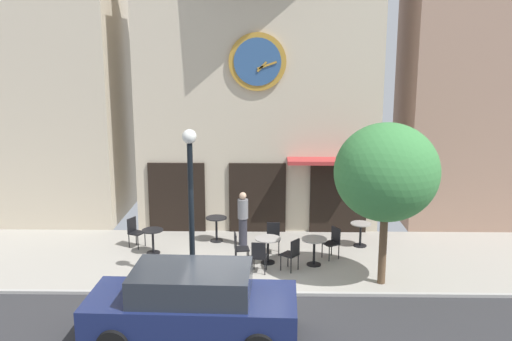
% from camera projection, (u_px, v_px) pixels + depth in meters
% --- Properties ---
extents(ground_plane, '(28.05, 11.80, 0.13)m').
position_uv_depth(ground_plane, '(234.00, 313.00, 12.95)').
color(ground_plane, '#9E998E').
extents(clock_building, '(7.92, 4.20, 10.83)m').
position_uv_depth(clock_building, '(258.00, 58.00, 18.86)').
color(clock_building, beige).
rests_on(clock_building, ground_plane).
extents(neighbor_building_left, '(5.90, 4.46, 14.64)m').
position_uv_depth(neighbor_building_left, '(34.00, 7.00, 19.44)').
color(neighbor_building_left, beige).
rests_on(neighbor_building_left, ground_plane).
extents(neighbor_building_right, '(6.35, 3.08, 11.36)m').
position_uv_depth(neighbor_building_right, '(502.00, 56.00, 18.83)').
color(neighbor_building_right, '#9E7A66').
rests_on(neighbor_building_right, ground_plane).
extents(street_lamp, '(0.36, 0.36, 4.01)m').
position_uv_depth(street_lamp, '(191.00, 207.00, 14.15)').
color(street_lamp, black).
rests_on(street_lamp, ground_plane).
extents(street_tree, '(2.61, 2.35, 4.17)m').
position_uv_depth(street_tree, '(387.00, 173.00, 13.94)').
color(street_tree, brown).
rests_on(street_tree, ground_plane).
extents(cafe_table_near_curb, '(0.63, 0.63, 0.73)m').
position_uv_depth(cafe_table_near_curb, '(153.00, 238.00, 16.57)').
color(cafe_table_near_curb, black).
rests_on(cafe_table_near_curb, ground_plane).
extents(cafe_table_center_right, '(0.66, 0.66, 0.77)m').
position_uv_depth(cafe_table_center_right, '(216.00, 225.00, 17.60)').
color(cafe_table_center_right, black).
rests_on(cafe_table_center_right, ground_plane).
extents(cafe_table_rightmost, '(0.73, 0.73, 0.73)m').
position_uv_depth(cafe_table_rightmost, '(268.00, 245.00, 15.81)').
color(cafe_table_rightmost, black).
rests_on(cafe_table_rightmost, ground_plane).
extents(cafe_table_near_door, '(0.70, 0.70, 0.77)m').
position_uv_depth(cafe_table_near_door, '(314.00, 246.00, 15.66)').
color(cafe_table_near_door, black).
rests_on(cafe_table_near_door, ground_plane).
extents(cafe_table_center_left, '(0.62, 0.62, 0.73)m').
position_uv_depth(cafe_table_center_left, '(361.00, 231.00, 17.17)').
color(cafe_table_center_left, black).
rests_on(cafe_table_center_left, ground_plane).
extents(cafe_chair_outer, '(0.41, 0.41, 0.90)m').
position_uv_depth(cafe_chair_outer, '(273.00, 236.00, 16.61)').
color(cafe_chair_outer, black).
rests_on(cafe_chair_outer, ground_plane).
extents(cafe_chair_right_end, '(0.55, 0.55, 0.90)m').
position_uv_depth(cafe_chair_right_end, '(333.00, 240.00, 16.20)').
color(cafe_chair_right_end, black).
rests_on(cafe_chair_right_end, ground_plane).
extents(cafe_chair_mid_row, '(0.44, 0.44, 0.90)m').
position_uv_depth(cafe_chair_mid_row, '(259.00, 255.00, 15.07)').
color(cafe_chair_mid_row, black).
rests_on(cafe_chair_mid_row, ground_plane).
extents(cafe_chair_near_tree, '(0.53, 0.53, 0.90)m').
position_uv_depth(cafe_chair_near_tree, '(134.00, 230.00, 17.11)').
color(cafe_chair_near_tree, black).
rests_on(cafe_chair_near_tree, ground_plane).
extents(cafe_chair_by_entrance, '(0.46, 0.46, 0.90)m').
position_uv_depth(cafe_chair_by_entrance, '(239.00, 246.00, 15.71)').
color(cafe_chair_by_entrance, black).
rests_on(cafe_chair_by_entrance, ground_plane).
extents(cafe_chair_curbside, '(0.56, 0.56, 0.90)m').
position_uv_depth(cafe_chair_curbside, '(292.00, 252.00, 15.25)').
color(cafe_chair_curbside, black).
rests_on(cafe_chair_curbside, ground_plane).
extents(pedestrian_grey, '(0.45, 0.45, 1.67)m').
position_uv_depth(pedestrian_grey, '(243.00, 218.00, 17.20)').
color(pedestrian_grey, '#2D2D38').
rests_on(pedestrian_grey, ground_plane).
extents(parked_car_navy, '(4.36, 2.13, 1.55)m').
position_uv_depth(parked_car_navy, '(192.00, 305.00, 11.63)').
color(parked_car_navy, navy).
rests_on(parked_car_navy, ground_plane).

